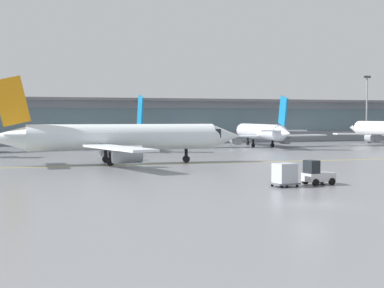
{
  "coord_description": "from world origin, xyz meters",
  "views": [
    {
      "loc": [
        -19.4,
        -33.63,
        5.8
      ],
      "look_at": [
        -0.9,
        21.64,
        3.0
      ],
      "focal_mm": 54.38,
      "sensor_mm": 36.0,
      "label": 1
    }
  ],
  "objects_px": {
    "taxiing_regional_jet": "(120,138)",
    "apron_light_mast_1": "(367,105)",
    "baggage_tug": "(316,174)",
    "gate_airplane_3": "(261,132)",
    "cargo_dolly_lead": "(285,174)",
    "gate_airplane_2": "(126,133)"
  },
  "relations": [
    {
      "from": "taxiing_regional_jet",
      "to": "apron_light_mast_1",
      "type": "bearing_deg",
      "value": 36.6
    },
    {
      "from": "gate_airplane_3",
      "to": "cargo_dolly_lead",
      "type": "relative_size",
      "value": 12.38
    },
    {
      "from": "cargo_dolly_lead",
      "to": "apron_light_mast_1",
      "type": "xyz_separation_m",
      "value": [
        59.22,
        72.78,
        7.22
      ]
    },
    {
      "from": "taxiing_regional_jet",
      "to": "apron_light_mast_1",
      "type": "relative_size",
      "value": 2.09
    },
    {
      "from": "cargo_dolly_lead",
      "to": "taxiing_regional_jet",
      "type": "bearing_deg",
      "value": 99.81
    },
    {
      "from": "apron_light_mast_1",
      "to": "baggage_tug",
      "type": "bearing_deg",
      "value": -127.74
    },
    {
      "from": "gate_airplane_3",
      "to": "baggage_tug",
      "type": "distance_m",
      "value": 60.96
    },
    {
      "from": "gate_airplane_2",
      "to": "baggage_tug",
      "type": "xyz_separation_m",
      "value": [
        3.92,
        -58.24,
        -1.87
      ]
    },
    {
      "from": "gate_airplane_2",
      "to": "apron_light_mast_1",
      "type": "relative_size",
      "value": 1.83
    },
    {
      "from": "gate_airplane_2",
      "to": "gate_airplane_3",
      "type": "height_order",
      "value": "gate_airplane_3"
    },
    {
      "from": "taxiing_regional_jet",
      "to": "gate_airplane_2",
      "type": "bearing_deg",
      "value": 79.06
    },
    {
      "from": "gate_airplane_3",
      "to": "apron_light_mast_1",
      "type": "distance_m",
      "value": 38.06
    },
    {
      "from": "gate_airplane_3",
      "to": "taxiing_regional_jet",
      "type": "height_order",
      "value": "taxiing_regional_jet"
    },
    {
      "from": "gate_airplane_3",
      "to": "baggage_tug",
      "type": "bearing_deg",
      "value": 164.45
    },
    {
      "from": "gate_airplane_2",
      "to": "apron_light_mast_1",
      "type": "height_order",
      "value": "apron_light_mast_1"
    },
    {
      "from": "cargo_dolly_lead",
      "to": "apron_light_mast_1",
      "type": "distance_m",
      "value": 94.1
    },
    {
      "from": "gate_airplane_2",
      "to": "cargo_dolly_lead",
      "type": "height_order",
      "value": "gate_airplane_2"
    },
    {
      "from": "taxiing_regional_jet",
      "to": "apron_light_mast_1",
      "type": "distance_m",
      "value": 81.68
    },
    {
      "from": "cargo_dolly_lead",
      "to": "gate_airplane_2",
      "type": "bearing_deg",
      "value": 83.54
    },
    {
      "from": "gate_airplane_3",
      "to": "baggage_tug",
      "type": "relative_size",
      "value": 10.26
    },
    {
      "from": "baggage_tug",
      "to": "taxiing_regional_jet",
      "type": "bearing_deg",
      "value": 106.13
    },
    {
      "from": "cargo_dolly_lead",
      "to": "apron_light_mast_1",
      "type": "height_order",
      "value": "apron_light_mast_1"
    }
  ]
}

